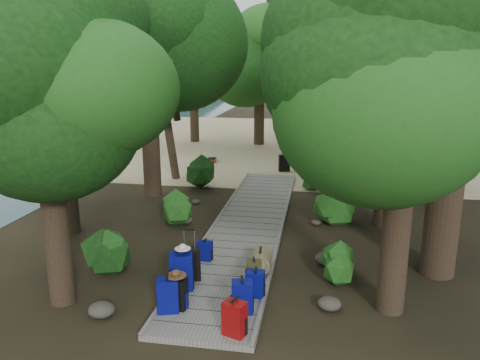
% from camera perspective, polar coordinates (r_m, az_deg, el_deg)
% --- Properties ---
extents(ground, '(120.00, 120.00, 0.00)m').
position_cam_1_polar(ground, '(12.71, 0.42, -7.20)').
color(ground, '#2E2717').
rests_on(ground, ground).
extents(sand_beach, '(40.00, 22.00, 0.02)m').
position_cam_1_polar(sand_beach, '(28.13, 5.75, 4.71)').
color(sand_beach, '#C6B785').
rests_on(sand_beach, ground).
extents(distant_hill, '(32.00, 16.00, 12.00)m').
position_cam_1_polar(distant_hill, '(73.07, -25.62, 9.26)').
color(distant_hill, black).
rests_on(distant_hill, ground).
extents(boardwalk, '(2.00, 12.00, 0.12)m').
position_cam_1_polar(boardwalk, '(13.62, 1.11, -5.44)').
color(boardwalk, gray).
rests_on(boardwalk, ground).
extents(backpack_left_a, '(0.45, 0.37, 0.73)m').
position_cam_1_polar(backpack_left_a, '(9.00, -8.80, -13.51)').
color(backpack_left_a, '#020270').
rests_on(backpack_left_a, boardwalk).
extents(backpack_left_b, '(0.39, 0.29, 0.69)m').
position_cam_1_polar(backpack_left_b, '(9.10, -7.73, -13.30)').
color(backpack_left_b, black).
rests_on(backpack_left_b, boardwalk).
extents(backpack_left_c, '(0.54, 0.45, 0.86)m').
position_cam_1_polar(backpack_left_c, '(9.74, -7.20, -10.78)').
color(backpack_left_c, '#020270').
rests_on(backpack_left_c, boardwalk).
extents(backpack_left_d, '(0.35, 0.27, 0.50)m').
position_cam_1_polar(backpack_left_d, '(11.10, -4.29, -8.47)').
color(backpack_left_d, '#020270').
rests_on(backpack_left_d, boardwalk).
extents(backpack_right_a, '(0.44, 0.38, 0.67)m').
position_cam_1_polar(backpack_right_a, '(8.25, -0.66, -16.32)').
color(backpack_right_a, '#98100D').
rests_on(backpack_right_a, boardwalk).
extents(backpack_right_b, '(0.43, 0.34, 0.69)m').
position_cam_1_polar(backpack_right_b, '(8.88, 0.25, -13.87)').
color(backpack_right_b, '#020270').
rests_on(backpack_right_b, boardwalk).
extents(backpack_right_c, '(0.35, 0.26, 0.60)m').
position_cam_1_polar(backpack_right_c, '(9.45, 1.88, -12.38)').
color(backpack_right_c, '#020270').
rests_on(backpack_right_c, boardwalk).
extents(backpack_right_d, '(0.36, 0.29, 0.49)m').
position_cam_1_polar(backpack_right_d, '(10.11, 1.70, -10.83)').
color(backpack_right_d, '#41401D').
rests_on(backpack_right_d, boardwalk).
extents(duffel_right_khaki, '(0.50, 0.71, 0.45)m').
position_cam_1_polar(duffel_right_khaki, '(10.60, 2.51, -9.73)').
color(duffel_right_khaki, olive).
rests_on(duffel_right_khaki, boardwalk).
extents(suitcase_on_boardwalk, '(0.50, 0.36, 0.69)m').
position_cam_1_polar(suitcase_on_boardwalk, '(10.15, -6.12, -10.20)').
color(suitcase_on_boardwalk, black).
rests_on(suitcase_on_boardwalk, boardwalk).
extents(lone_suitcase_on_sand, '(0.51, 0.38, 0.72)m').
position_cam_1_polar(lone_suitcase_on_sand, '(20.33, 5.41, 2.08)').
color(lone_suitcase_on_sand, black).
rests_on(lone_suitcase_on_sand, sand_beach).
extents(hat_brown, '(0.39, 0.39, 0.12)m').
position_cam_1_polar(hat_brown, '(8.87, -7.83, -11.15)').
color(hat_brown, '#51351E').
rests_on(hat_brown, backpack_left_b).
extents(hat_white, '(0.32, 0.32, 0.11)m').
position_cam_1_polar(hat_white, '(9.58, -7.00, -8.03)').
color(hat_white, silver).
rests_on(hat_white, backpack_left_c).
extents(kayak, '(0.75, 2.82, 0.28)m').
position_cam_1_polar(kayak, '(22.13, -3.43, 2.54)').
color(kayak, '#AF260F').
rests_on(kayak, sand_beach).
extents(sun_lounger, '(1.27, 2.13, 0.65)m').
position_cam_1_polar(sun_lounger, '(22.62, 12.40, 2.97)').
color(sun_lounger, silver).
rests_on(sun_lounger, sand_beach).
extents(tree_right_a, '(4.42, 4.42, 7.37)m').
position_cam_1_polar(tree_right_a, '(8.68, 19.57, 7.03)').
color(tree_right_a, black).
rests_on(tree_right_a, ground).
extents(tree_right_b, '(5.94, 5.94, 10.61)m').
position_cam_1_polar(tree_right_b, '(10.70, 25.62, 16.41)').
color(tree_right_b, black).
rests_on(tree_right_b, ground).
extents(tree_right_c, '(5.26, 5.26, 9.11)m').
position_cam_1_polar(tree_right_c, '(13.56, 18.57, 13.14)').
color(tree_right_c, black).
rests_on(tree_right_c, ground).
extents(tree_right_d, '(5.43, 5.43, 9.95)m').
position_cam_1_polar(tree_right_d, '(15.91, 25.43, 14.11)').
color(tree_right_d, black).
rests_on(tree_right_d, ground).
extents(tree_right_e, '(5.27, 5.27, 9.49)m').
position_cam_1_polar(tree_right_e, '(18.82, 16.27, 14.01)').
color(tree_right_e, black).
rests_on(tree_right_e, ground).
extents(tree_right_f, '(5.67, 5.67, 10.13)m').
position_cam_1_polar(tree_right_f, '(21.09, 22.73, 14.34)').
color(tree_right_f, black).
rests_on(tree_right_f, ground).
extents(tree_left_a, '(4.14, 4.14, 6.90)m').
position_cam_1_polar(tree_left_a, '(9.23, -22.58, 5.67)').
color(tree_left_a, black).
rests_on(tree_left_a, ground).
extents(tree_left_b, '(4.36, 4.36, 7.85)m').
position_cam_1_polar(tree_left_b, '(13.35, -21.37, 10.18)').
color(tree_left_b, black).
rests_on(tree_left_b, ground).
extents(tree_left_c, '(5.08, 5.08, 8.83)m').
position_cam_1_polar(tree_left_c, '(16.42, -11.24, 13.18)').
color(tree_left_c, black).
rests_on(tree_left_c, ground).
extents(tree_back_a, '(4.82, 4.82, 8.33)m').
position_cam_1_polar(tree_back_a, '(26.65, 2.40, 13.23)').
color(tree_back_a, black).
rests_on(tree_back_a, ground).
extents(tree_back_b, '(5.91, 5.91, 10.55)m').
position_cam_1_polar(tree_back_b, '(27.13, 10.02, 15.39)').
color(tree_back_b, black).
rests_on(tree_back_b, ground).
extents(tree_back_c, '(4.38, 4.38, 7.88)m').
position_cam_1_polar(tree_back_c, '(27.97, 16.74, 12.24)').
color(tree_back_c, black).
rests_on(tree_back_c, ground).
extents(tree_back_d, '(4.44, 4.44, 7.40)m').
position_cam_1_polar(tree_back_d, '(27.75, -5.70, 12.25)').
color(tree_back_d, black).
rests_on(tree_back_d, ground).
extents(palm_right_a, '(4.91, 4.91, 8.37)m').
position_cam_1_polar(palm_right_a, '(18.35, 12.87, 12.47)').
color(palm_right_a, '#103A12').
rests_on(palm_right_a, ground).
extents(palm_right_b, '(4.35, 4.35, 8.41)m').
position_cam_1_polar(palm_right_b, '(22.21, 17.17, 12.51)').
color(palm_right_b, '#103A12').
rests_on(palm_right_b, ground).
extents(palm_right_c, '(4.55, 4.55, 7.24)m').
position_cam_1_polar(palm_right_c, '(24.08, 12.21, 11.51)').
color(palm_right_c, '#103A12').
rests_on(palm_right_c, ground).
extents(palm_left_a, '(4.49, 4.49, 7.14)m').
position_cam_1_polar(palm_left_a, '(18.77, -8.98, 10.80)').
color(palm_left_a, '#103A12').
rests_on(palm_left_a, ground).
extents(rock_left_a, '(0.50, 0.45, 0.28)m').
position_cam_1_polar(rock_left_a, '(9.45, -16.53, -14.92)').
color(rock_left_a, '#4C473F').
rests_on(rock_left_a, ground).
extents(rock_left_b, '(0.40, 0.36, 0.22)m').
position_cam_1_polar(rock_left_b, '(11.38, -14.37, -9.74)').
color(rock_left_b, '#4C473F').
rests_on(rock_left_b, ground).
extents(rock_left_c, '(0.45, 0.41, 0.25)m').
position_cam_1_polar(rock_left_c, '(13.91, -6.81, -4.84)').
color(rock_left_c, '#4C473F').
rests_on(rock_left_c, ground).
extents(rock_left_d, '(0.28, 0.25, 0.15)m').
position_cam_1_polar(rock_left_d, '(15.78, -5.38, -2.65)').
color(rock_left_d, '#4C473F').
rests_on(rock_left_d, ground).
extents(rock_right_a, '(0.46, 0.41, 0.25)m').
position_cam_1_polar(rock_right_a, '(9.47, 10.84, -14.58)').
color(rock_right_a, '#4C473F').
rests_on(rock_right_a, ground).
extents(rock_right_b, '(0.54, 0.49, 0.30)m').
position_cam_1_polar(rock_right_b, '(11.34, 10.53, -9.38)').
color(rock_right_b, '#4C473F').
rests_on(rock_right_b, ground).
extents(rock_right_c, '(0.29, 0.26, 0.16)m').
position_cam_1_polar(rock_right_c, '(13.90, 9.23, -5.13)').
color(rock_right_c, '#4C473F').
rests_on(rock_right_c, ground).
extents(rock_right_d, '(0.57, 0.51, 0.31)m').
position_cam_1_polar(rock_right_d, '(16.59, 13.72, -1.88)').
color(rock_right_d, '#4C473F').
rests_on(rock_right_d, ground).
extents(shrub_left_a, '(1.14, 1.14, 1.03)m').
position_cam_1_polar(shrub_left_a, '(11.07, -15.81, -8.26)').
color(shrub_left_a, '#195519').
rests_on(shrub_left_a, ground).
extents(shrub_left_b, '(1.02, 1.02, 0.92)m').
position_cam_1_polar(shrub_left_b, '(13.76, -8.09, -3.61)').
color(shrub_left_b, '#195519').
rests_on(shrub_left_b, ground).
extents(shrub_left_c, '(1.31, 1.31, 1.18)m').
position_cam_1_polar(shrub_left_c, '(17.69, -5.38, 0.94)').
color(shrub_left_c, '#195519').
rests_on(shrub_left_c, ground).
extents(shrub_right_a, '(0.94, 0.94, 0.85)m').
position_cam_1_polar(shrub_right_a, '(10.49, 12.24, -9.86)').
color(shrub_right_a, '#195519').
rests_on(shrub_right_a, ground).
extents(shrub_right_b, '(1.22, 1.22, 1.10)m').
position_cam_1_polar(shrub_right_b, '(13.96, 11.39, -3.11)').
color(shrub_right_b, '#195519').
rests_on(shrub_right_b, ground).
extents(shrub_right_c, '(0.80, 0.80, 0.72)m').
position_cam_1_polar(shrub_right_c, '(17.46, 8.53, -0.12)').
color(shrub_right_c, '#195519').
rests_on(shrub_right_c, ground).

